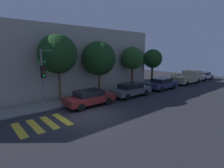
% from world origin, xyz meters
% --- Properties ---
extents(ground_plane, '(60.00, 60.00, 0.00)m').
position_xyz_m(ground_plane, '(0.00, 0.00, 0.00)').
color(ground_plane, '#28282D').
extents(sidewalk, '(26.00, 2.28, 0.14)m').
position_xyz_m(sidewalk, '(0.00, 4.34, 0.07)').
color(sidewalk, gray).
rests_on(sidewalk, ground).
extents(building_row, '(26.00, 6.00, 7.09)m').
position_xyz_m(building_row, '(0.00, 8.88, 3.54)').
color(building_row, '#A89E8E').
rests_on(building_row, ground).
extents(crosswalk, '(3.12, 2.60, 0.00)m').
position_xyz_m(crosswalk, '(-3.10, 0.80, 0.00)').
color(crosswalk, gold).
rests_on(crosswalk, ground).
extents(traffic_light_pole, '(2.39, 0.56, 4.77)m').
position_xyz_m(traffic_light_pole, '(-1.54, 3.37, 3.26)').
color(traffic_light_pole, slate).
rests_on(traffic_light_pole, ground).
extents(sedan_near_corner, '(4.31, 1.76, 1.36)m').
position_xyz_m(sedan_near_corner, '(1.33, 2.10, 0.73)').
color(sedan_near_corner, maroon).
rests_on(sedan_near_corner, ground).
extents(sedan_middle, '(4.40, 1.82, 1.36)m').
position_xyz_m(sedan_middle, '(6.36, 2.10, 0.73)').
color(sedan_middle, '#4C5156').
rests_on(sedan_middle, ground).
extents(sedan_far_end, '(4.34, 1.89, 1.38)m').
position_xyz_m(sedan_far_end, '(11.82, 2.10, 0.74)').
color(sedan_far_end, '#2D3351').
rests_on(sedan_far_end, ground).
extents(pickup_truck, '(5.46, 2.07, 1.83)m').
position_xyz_m(pickup_truck, '(18.37, 2.10, 0.92)').
color(pickup_truck, tan).
rests_on(pickup_truck, ground).
extents(sedan_tail_of_row, '(4.36, 1.85, 1.29)m').
position_xyz_m(sedan_tail_of_row, '(23.60, 2.10, 0.70)').
color(sedan_tail_of_row, '#B7BABF').
rests_on(sedan_tail_of_row, ground).
extents(tree_near_corner, '(3.38, 3.38, 6.03)m').
position_xyz_m(tree_near_corner, '(-0.16, 4.67, 4.33)').
color(tree_near_corner, brown).
rests_on(tree_near_corner, ground).
extents(tree_midblock, '(3.50, 3.50, 5.62)m').
position_xyz_m(tree_midblock, '(4.21, 4.67, 3.86)').
color(tree_midblock, '#4C3823').
rests_on(tree_midblock, ground).
extents(tree_far_end, '(2.71, 2.71, 5.16)m').
position_xyz_m(tree_far_end, '(9.20, 4.67, 3.77)').
color(tree_far_end, '#4C3823').
rests_on(tree_far_end, ground).
extents(tree_behind_truck, '(2.54, 2.54, 4.91)m').
position_xyz_m(tree_behind_truck, '(13.22, 4.67, 3.61)').
color(tree_behind_truck, '#4C3823').
rests_on(tree_behind_truck, ground).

